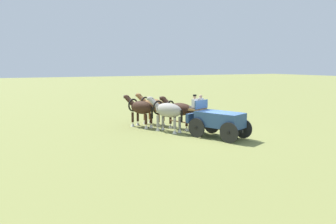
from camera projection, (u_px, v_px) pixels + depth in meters
The scene contains 6 objects.
ground_plane at pixel (219, 138), 20.78m from camera, with size 220.00×220.00×0.00m, color olive.
show_wagon at pixel (217, 119), 20.74m from camera, with size 5.76×3.11×2.64m.
draft_horse_rear_near at pixel (167, 111), 22.57m from camera, with size 3.10×1.76×2.31m.
draft_horse_rear_off at pixel (179, 110), 23.56m from camera, with size 3.03×1.69×2.23m.
draft_horse_lead_near at pixel (140, 108), 24.26m from camera, with size 2.94×1.69×2.27m.
draft_horse_lead_off at pixel (153, 106), 25.22m from camera, with size 3.02×1.73×2.31m.
Camera 1 is at (-16.79, 11.93, 4.54)m, focal length 35.44 mm.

